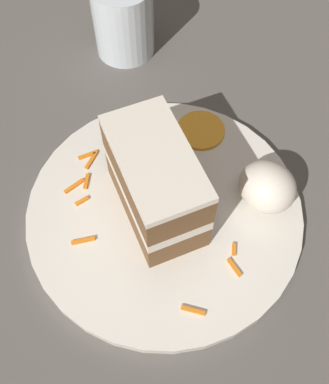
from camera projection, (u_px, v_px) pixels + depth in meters
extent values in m
plane|color=#38332D|center=(157.00, 241.00, 0.51)|extent=(6.00, 6.00, 0.00)
cube|color=#56514C|center=(157.00, 236.00, 0.50)|extent=(0.96, 0.93, 0.03)
cylinder|color=silver|center=(165.00, 211.00, 0.49)|extent=(0.30, 0.30, 0.01)
cube|color=brown|center=(156.00, 198.00, 0.47)|extent=(0.14, 0.11, 0.04)
cube|color=silver|center=(156.00, 185.00, 0.45)|extent=(0.14, 0.11, 0.02)
cube|color=brown|center=(156.00, 171.00, 0.42)|extent=(0.14, 0.11, 0.04)
cube|color=silver|center=(155.00, 157.00, 0.40)|extent=(0.14, 0.11, 0.01)
ellipsoid|color=silver|center=(267.00, 187.00, 0.47)|extent=(0.06, 0.06, 0.05)
cylinder|color=orange|center=(201.00, 130.00, 0.54)|extent=(0.06, 0.06, 0.00)
cube|color=orange|center=(82.00, 201.00, 0.49)|extent=(0.01, 0.02, 0.00)
cube|color=orange|center=(87.00, 181.00, 0.50)|extent=(0.01, 0.02, 0.00)
cube|color=orange|center=(193.00, 310.00, 0.43)|extent=(0.02, 0.01, 0.00)
cube|color=orange|center=(83.00, 241.00, 0.46)|extent=(0.02, 0.02, 0.00)
cube|color=orange|center=(91.00, 161.00, 0.51)|extent=(0.01, 0.02, 0.00)
cube|color=orange|center=(234.00, 268.00, 0.45)|extent=(0.02, 0.01, 0.00)
cube|color=orange|center=(74.00, 186.00, 0.50)|extent=(0.01, 0.03, 0.00)
cube|color=orange|center=(234.00, 249.00, 0.46)|extent=(0.01, 0.01, 0.00)
cube|color=orange|center=(88.00, 155.00, 0.52)|extent=(0.01, 0.02, 0.00)
cylinder|color=silver|center=(123.00, 19.00, 0.59)|extent=(0.08, 0.08, 0.10)
cylinder|color=silver|center=(125.00, 39.00, 0.61)|extent=(0.07, 0.07, 0.03)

